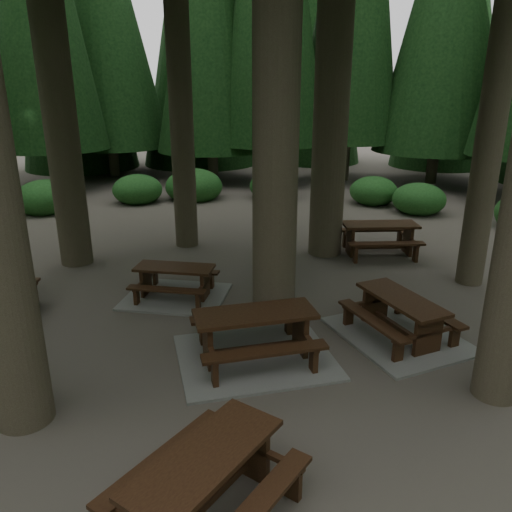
{
  "coord_description": "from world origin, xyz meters",
  "views": [
    {
      "loc": [
        0.33,
        -8.89,
        4.42
      ],
      "look_at": [
        0.45,
        0.75,
        1.1
      ],
      "focal_mm": 35.0,
      "sensor_mm": 36.0,
      "label": 1
    }
  ],
  "objects_px": {
    "picnic_table_c": "(175,287)",
    "picnic_table_f": "(399,324)",
    "picnic_table_a": "(255,342)",
    "picnic_table_d": "(380,234)",
    "picnic_table_e": "(206,476)"
  },
  "relations": [
    {
      "from": "picnic_table_a",
      "to": "picnic_table_f",
      "type": "distance_m",
      "value": 2.75
    },
    {
      "from": "picnic_table_d",
      "to": "picnic_table_e",
      "type": "relative_size",
      "value": 0.85
    },
    {
      "from": "picnic_table_e",
      "to": "picnic_table_f",
      "type": "bearing_deg",
      "value": -3.06
    },
    {
      "from": "picnic_table_d",
      "to": "picnic_table_f",
      "type": "distance_m",
      "value": 4.84
    },
    {
      "from": "picnic_table_a",
      "to": "picnic_table_d",
      "type": "xyz_separation_m",
      "value": [
        3.45,
        5.5,
        0.26
      ]
    },
    {
      "from": "picnic_table_c",
      "to": "picnic_table_f",
      "type": "distance_m",
      "value": 4.74
    },
    {
      "from": "picnic_table_a",
      "to": "picnic_table_e",
      "type": "xyz_separation_m",
      "value": [
        -0.55,
        -3.27,
        0.23
      ]
    },
    {
      "from": "picnic_table_d",
      "to": "picnic_table_f",
      "type": "relative_size",
      "value": 0.7
    },
    {
      "from": "picnic_table_d",
      "to": "picnic_table_a",
      "type": "bearing_deg",
      "value": -124.04
    },
    {
      "from": "picnic_table_e",
      "to": "picnic_table_f",
      "type": "relative_size",
      "value": 0.82
    },
    {
      "from": "picnic_table_a",
      "to": "picnic_table_e",
      "type": "height_order",
      "value": "picnic_table_a"
    },
    {
      "from": "picnic_table_c",
      "to": "picnic_table_f",
      "type": "relative_size",
      "value": 0.83
    },
    {
      "from": "picnic_table_c",
      "to": "picnic_table_f",
      "type": "bearing_deg",
      "value": -12.78
    },
    {
      "from": "picnic_table_f",
      "to": "picnic_table_e",
      "type": "bearing_deg",
      "value": -61.53
    },
    {
      "from": "picnic_table_c",
      "to": "picnic_table_e",
      "type": "height_order",
      "value": "picnic_table_e"
    }
  ]
}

